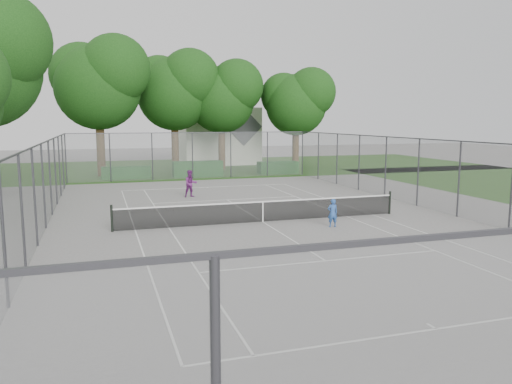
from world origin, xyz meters
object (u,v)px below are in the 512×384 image
object	(u,v)px
house	(218,127)
girl_player	(333,213)
woman_player	(191,184)
tennis_net	(263,211)

from	to	relation	value
house	girl_player	bearing A→B (deg)	-94.47
house	woman_player	world-z (taller)	house
tennis_net	girl_player	distance (m)	3.07
girl_player	house	bearing A→B (deg)	-88.37
woman_player	house	bearing A→B (deg)	66.12
house	woman_player	size ratio (longest dim) A/B	5.96
house	girl_player	world-z (taller)	house
house	girl_player	size ratio (longest dim) A/B	7.86
tennis_net	girl_player	bearing A→B (deg)	-35.95
woman_player	tennis_net	bearing A→B (deg)	-84.13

